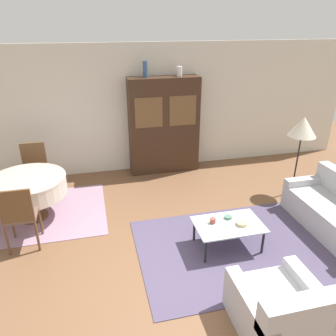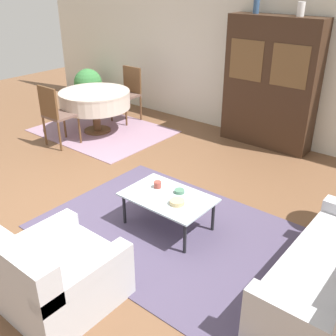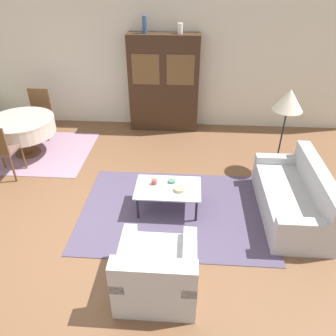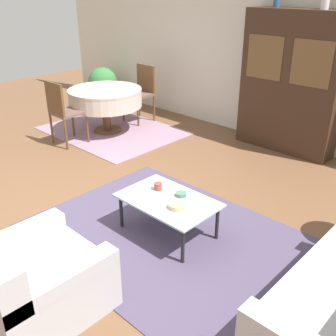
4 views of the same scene
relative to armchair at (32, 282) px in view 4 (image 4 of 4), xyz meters
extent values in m
plane|color=brown|center=(-0.85, 1.03, -0.29)|extent=(14.00, 14.00, 0.00)
cube|color=beige|center=(-0.85, 4.66, 1.06)|extent=(10.00, 0.06, 2.70)
cube|color=#4C425B|center=(0.15, 1.44, -0.28)|extent=(2.89, 2.05, 0.01)
cube|color=gray|center=(-2.82, 3.09, -0.28)|extent=(2.29, 1.77, 0.01)
cube|color=#B2B2B7|center=(0.00, 0.05, -0.08)|extent=(0.89, 0.92, 0.42)
cube|color=#B2B2B7|center=(-0.37, 0.05, 0.19)|extent=(0.16, 0.92, 0.12)
cube|color=#B2B2B7|center=(0.37, 0.05, 0.19)|extent=(0.16, 0.92, 0.12)
cylinder|color=black|center=(-0.41, 1.23, -0.09)|extent=(0.04, 0.04, 0.37)
cylinder|color=black|center=(0.46, 1.23, -0.09)|extent=(0.04, 0.04, 0.37)
cylinder|color=black|center=(-0.41, 1.75, -0.09)|extent=(0.04, 0.04, 0.37)
cylinder|color=black|center=(0.46, 1.75, -0.09)|extent=(0.04, 0.04, 0.37)
cube|color=silver|center=(0.03, 1.49, 0.11)|extent=(0.98, 0.64, 0.02)
cube|color=#382316|center=(-0.26, 4.42, 0.74)|extent=(1.49, 0.39, 2.05)
cube|color=brown|center=(-0.62, 4.22, 1.09)|extent=(0.57, 0.01, 0.61)
cube|color=brown|center=(0.10, 4.22, 1.09)|extent=(0.57, 0.01, 0.61)
cylinder|color=brown|center=(-2.88, 3.02, -0.26)|extent=(0.48, 0.48, 0.03)
cylinder|color=brown|center=(-2.88, 3.02, -0.06)|extent=(0.14, 0.14, 0.44)
cylinder|color=beige|center=(-2.88, 3.02, 0.31)|extent=(1.23, 1.23, 0.30)
cylinder|color=beige|center=(-2.88, 3.02, 0.45)|extent=(1.24, 1.24, 0.03)
cylinder|color=brown|center=(-3.08, 2.46, -0.04)|extent=(0.04, 0.04, 0.48)
cylinder|color=brown|center=(-2.68, 2.46, -0.04)|extent=(0.04, 0.04, 0.48)
cylinder|color=brown|center=(-3.08, 2.06, -0.04)|extent=(0.04, 0.04, 0.48)
cylinder|color=brown|center=(-2.68, 2.06, -0.04)|extent=(0.04, 0.04, 0.48)
cube|color=brown|center=(-2.88, 2.26, 0.22)|extent=(0.44, 0.44, 0.04)
cube|color=brown|center=(-2.88, 2.06, 0.49)|extent=(0.44, 0.04, 0.49)
cylinder|color=brown|center=(-2.68, 3.57, -0.04)|extent=(0.04, 0.04, 0.48)
cylinder|color=brown|center=(-3.08, 3.57, -0.04)|extent=(0.04, 0.04, 0.48)
cylinder|color=brown|center=(-2.68, 3.97, -0.04)|extent=(0.04, 0.04, 0.48)
cylinder|color=brown|center=(-3.08, 3.97, -0.04)|extent=(0.04, 0.04, 0.48)
cube|color=brown|center=(-2.88, 3.77, 0.22)|extent=(0.44, 0.44, 0.04)
cube|color=brown|center=(-2.88, 3.97, 0.49)|extent=(0.44, 0.04, 0.49)
cylinder|color=#9E4238|center=(-0.19, 1.57, 0.15)|extent=(0.08, 0.08, 0.08)
cylinder|color=tan|center=(0.20, 1.43, 0.14)|extent=(0.16, 0.16, 0.05)
cylinder|color=#4C7A60|center=(0.08, 1.63, 0.13)|extent=(0.11, 0.11, 0.04)
cylinder|color=white|center=(0.07, 4.42, 1.86)|extent=(0.11, 0.11, 0.19)
cylinder|color=beige|center=(-4.34, 4.09, -0.19)|extent=(0.33, 0.33, 0.20)
sphere|color=#387A3D|center=(-4.34, 4.09, 0.17)|extent=(0.61, 0.61, 0.61)
camera|label=1|loc=(-1.76, -2.16, 2.81)|focal=35.00mm
camera|label=2|loc=(2.38, -1.39, 2.31)|focal=42.00mm
camera|label=3|loc=(0.30, -2.47, 3.00)|focal=35.00mm
camera|label=4|loc=(2.38, -0.99, 2.08)|focal=42.00mm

